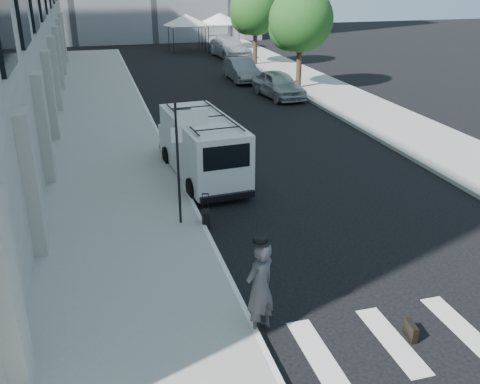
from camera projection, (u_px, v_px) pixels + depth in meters
ground at (307, 270)px, 13.21m from camera, size 120.00×120.00×0.00m
sidewalk_left at (103, 118)px, 26.33m from camera, size 4.50×48.00×0.15m
sidewalk_right at (319, 87)px, 33.18m from camera, size 4.00×56.00×0.15m
sign_pole at (185, 138)px, 14.44m from camera, size 1.03×0.07×3.50m
tree_near at (298, 22)px, 31.44m from camera, size 3.80×3.83×6.03m
tree_far at (254, 11)px, 39.43m from camera, size 3.80×3.83×6.03m
tent_left at (186, 20)px, 46.90m from camera, size 4.00×4.00×3.20m
tent_right at (220, 19)px, 48.14m from camera, size 4.00×4.00×3.20m
businessman at (260, 288)px, 10.60m from camera, size 0.90×0.80×2.06m
briefcase at (411, 330)px, 10.73m from camera, size 0.18×0.45×0.34m
suitcase at (206, 219)px, 15.30m from camera, size 0.29×0.39×0.99m
cargo_van at (202, 146)px, 18.75m from camera, size 2.37×5.85×2.17m
parked_car_a at (278, 84)px, 30.58m from camera, size 2.26×4.59×1.51m
parked_car_b at (241, 70)px, 35.17m from camera, size 1.62×4.41×1.44m
parked_car_c at (230, 47)px, 44.39m from camera, size 2.85×5.83×1.63m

